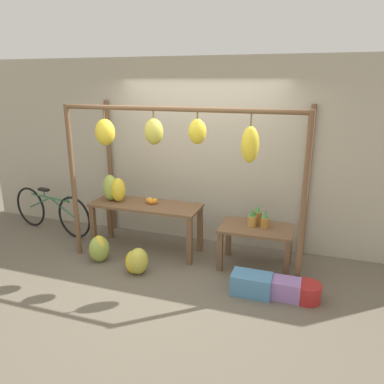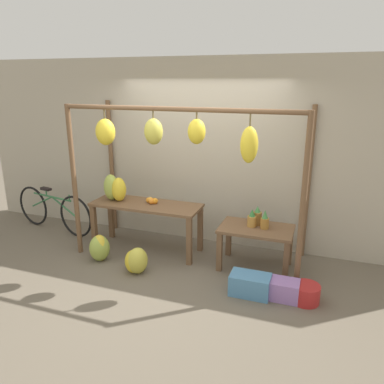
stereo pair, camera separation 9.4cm
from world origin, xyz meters
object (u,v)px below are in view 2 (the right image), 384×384
at_px(fruit_crate_white, 250,285).
at_px(fruit_crate_purple, 280,289).
at_px(blue_bucket, 306,293).
at_px(banana_pile_ground_right, 136,261).
at_px(banana_pile_on_table, 115,188).
at_px(orange_pile, 152,201).
at_px(pineapple_cluster, 258,219).
at_px(parked_bicycle, 53,210).
at_px(banana_pile_ground_left, 100,248).

height_order(fruit_crate_white, fruit_crate_purple, fruit_crate_white).
distance_m(fruit_crate_white, blue_bucket, 0.64).
bearing_deg(fruit_crate_white, banana_pile_ground_right, 179.67).
xyz_separation_m(banana_pile_on_table, orange_pile, (0.58, 0.05, -0.15)).
bearing_deg(orange_pile, fruit_crate_purple, -19.47).
height_order(pineapple_cluster, fruit_crate_white, pineapple_cluster).
relative_size(fruit_crate_white, fruit_crate_purple, 1.11).
xyz_separation_m(fruit_crate_white, parked_bicycle, (-3.53, 0.86, 0.24)).
distance_m(pineapple_cluster, banana_pile_ground_right, 1.72).
bearing_deg(fruit_crate_purple, blue_bucket, 3.93).
xyz_separation_m(banana_pile_ground_right, fruit_crate_purple, (1.88, 0.03, -0.06)).
distance_m(banana_pile_ground_left, fruit_crate_purple, 2.53).
distance_m(orange_pile, banana_pile_ground_right, 0.95).
distance_m(orange_pile, fruit_crate_purple, 2.20).
distance_m(banana_pile_on_table, orange_pile, 0.60).
relative_size(banana_pile_on_table, parked_bicycle, 0.24).
distance_m(banana_pile_ground_right, fruit_crate_purple, 1.88).
height_order(banana_pile_ground_right, parked_bicycle, parked_bicycle).
bearing_deg(banana_pile_ground_left, orange_pile, 46.60).
bearing_deg(pineapple_cluster, banana_pile_ground_left, -164.44).
xyz_separation_m(banana_pile_ground_left, fruit_crate_white, (2.18, -0.15, -0.06)).
bearing_deg(pineapple_cluster, orange_pile, -179.89).
distance_m(blue_bucket, fruit_crate_purple, 0.29).
height_order(orange_pile, fruit_crate_white, orange_pile).
bearing_deg(pineapple_cluster, fruit_crate_purple, -58.99).
height_order(banana_pile_on_table, banana_pile_ground_right, banana_pile_on_table).
relative_size(banana_pile_ground_left, parked_bicycle, 0.23).
relative_size(banana_pile_ground_right, blue_bucket, 1.25).
xyz_separation_m(blue_bucket, fruit_crate_purple, (-0.29, -0.02, 0.01)).
relative_size(banana_pile_ground_left, blue_bucket, 1.21).
xyz_separation_m(fruit_crate_white, blue_bucket, (0.64, 0.06, -0.02)).
bearing_deg(banana_pile_ground_left, parked_bicycle, 152.46).
bearing_deg(banana_pile_ground_right, banana_pile_ground_left, 167.39).
bearing_deg(banana_pile_ground_left, banana_pile_on_table, 92.89).
xyz_separation_m(banana_pile_ground_left, blue_bucket, (2.82, -0.10, -0.09)).
distance_m(orange_pile, pineapple_cluster, 1.56).
height_order(fruit_crate_white, parked_bicycle, parked_bicycle).
bearing_deg(parked_bicycle, pineapple_cluster, -1.95).
xyz_separation_m(banana_pile_ground_right, fruit_crate_white, (1.53, -0.01, -0.04)).
bearing_deg(fruit_crate_purple, orange_pile, 160.53).
height_order(banana_pile_ground_left, fruit_crate_white, banana_pile_ground_left).
bearing_deg(orange_pile, fruit_crate_white, -24.41).
bearing_deg(banana_pile_on_table, orange_pile, 4.46).
distance_m(banana_pile_on_table, parked_bicycle, 1.45).
bearing_deg(orange_pile, blue_bucket, -16.71).
xyz_separation_m(pineapple_cluster, banana_pile_ground_right, (-1.46, -0.73, -0.52)).
distance_m(orange_pile, fruit_crate_white, 1.90).
xyz_separation_m(orange_pile, banana_pile_ground_right, (0.10, -0.73, -0.60)).
distance_m(blue_bucket, parked_bicycle, 4.25).
bearing_deg(blue_bucket, banana_pile_ground_left, 178.05).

